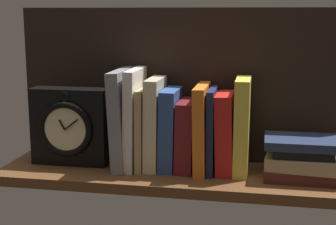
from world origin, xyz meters
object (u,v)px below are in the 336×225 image
object	(u,v)px
book_yellow_seinlanguage	(242,126)
book_blue_modern	(170,129)
framed_clock	(70,127)
book_stack_side	(302,159)
book_gray_chess	(123,118)
book_maroon_dawkins	(187,135)
book_tan_shortstories	(144,127)
book_cream_twain	(155,123)
book_orange_pandolfini	(202,128)
book_white_catcher	(135,118)
book_red_requiem	(225,133)
book_navy_bierce	(212,130)

from	to	relation	value
book_yellow_seinlanguage	book_blue_modern	bearing A→B (deg)	-180.00
framed_clock	book_stack_side	distance (cm)	58.00
book_gray_chess	book_stack_side	bearing A→B (deg)	-2.18
book_maroon_dawkins	book_yellow_seinlanguage	xyz separation A→B (cm)	(13.43, 0.00, 2.92)
book_tan_shortstories	book_yellow_seinlanguage	size ratio (longest dim) A/B	0.88
book_cream_twain	book_yellow_seinlanguage	xyz separation A→B (cm)	(21.49, 0.00, 0.24)
book_cream_twain	book_maroon_dawkins	size ratio (longest dim) A/B	1.31
book_orange_pandolfini	book_white_catcher	bearing A→B (deg)	180.00
book_white_catcher	book_cream_twain	size ratio (longest dim) A/B	1.10
book_white_catcher	book_red_requiem	distance (cm)	22.73
book_white_catcher	book_tan_shortstories	size ratio (longest dim) A/B	1.23
book_cream_twain	book_blue_modern	world-z (taller)	book_cream_twain
book_blue_modern	framed_clock	world-z (taller)	book_blue_modern
book_red_requiem	book_tan_shortstories	bearing A→B (deg)	180.00
book_tan_shortstories	book_stack_side	bearing A→B (deg)	-2.48
book_orange_pandolfini	book_red_requiem	world-z (taller)	book_orange_pandolfini
book_blue_modern	framed_clock	bearing A→B (deg)	-176.70
book_tan_shortstories	book_yellow_seinlanguage	distance (cm)	24.32
framed_clock	book_yellow_seinlanguage	bearing A→B (deg)	1.96
book_maroon_dawkins	book_red_requiem	xyz separation A→B (cm)	(9.39, 0.00, 1.06)
book_yellow_seinlanguage	book_white_catcher	bearing A→B (deg)	180.00
book_tan_shortstories	framed_clock	distance (cm)	19.20
book_tan_shortstories	book_navy_bierce	bearing A→B (deg)	0.00
book_white_catcher	book_yellow_seinlanguage	bearing A→B (deg)	0.00
book_maroon_dawkins	book_red_requiem	bearing A→B (deg)	0.00
book_gray_chess	book_red_requiem	xyz separation A→B (cm)	(25.57, 0.00, -2.56)
book_cream_twain	book_yellow_seinlanguage	bearing A→B (deg)	0.00
book_tan_shortstories	book_maroon_dawkins	distance (cm)	10.96
book_navy_bierce	book_yellow_seinlanguage	bearing A→B (deg)	0.00
book_navy_bierce	book_stack_side	xyz separation A→B (cm)	(21.51, -1.68, -5.58)
book_blue_modern	book_stack_side	bearing A→B (deg)	-3.00
book_blue_modern	book_red_requiem	bearing A→B (deg)	0.00
book_gray_chess	book_stack_side	distance (cm)	44.63
book_tan_shortstories	book_blue_modern	world-z (taller)	book_tan_shortstories
book_white_catcher	book_orange_pandolfini	xyz separation A→B (cm)	(16.95, 0.00, -1.81)
book_navy_bierce	book_white_catcher	bearing A→B (deg)	180.00
book_gray_chess	book_orange_pandolfini	xyz separation A→B (cm)	(19.95, 0.00, -1.66)
book_cream_twain	book_yellow_seinlanguage	world-z (taller)	book_yellow_seinlanguage
book_tan_shortstories	book_yellow_seinlanguage	world-z (taller)	book_yellow_seinlanguage
book_red_requiem	framed_clock	bearing A→B (deg)	-177.84
book_blue_modern	book_yellow_seinlanguage	xyz separation A→B (cm)	(17.68, 0.00, 1.55)
book_gray_chess	framed_clock	bearing A→B (deg)	-173.88
book_navy_bierce	book_cream_twain	bearing A→B (deg)	180.00
book_white_catcher	book_orange_pandolfini	bearing A→B (deg)	0.00
book_tan_shortstories	book_maroon_dawkins	bearing A→B (deg)	0.00
book_gray_chess	book_stack_side	size ratio (longest dim) A/B	1.31
framed_clock	book_navy_bierce	bearing A→B (deg)	2.34
book_blue_modern	book_gray_chess	bearing A→B (deg)	180.00
book_navy_bierce	book_yellow_seinlanguage	xyz separation A→B (cm)	(7.16, 0.00, 1.32)
book_gray_chess	book_maroon_dawkins	world-z (taller)	book_gray_chess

